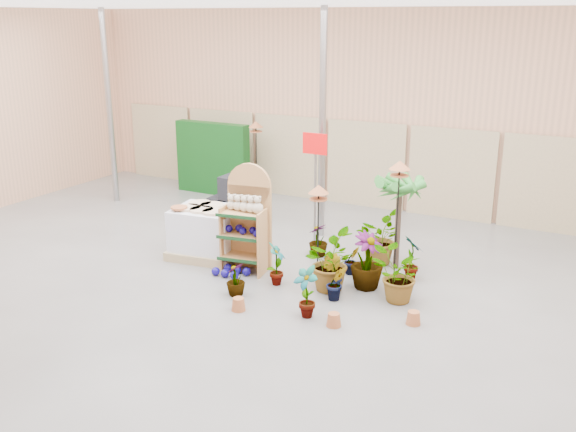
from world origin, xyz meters
name	(u,v)px	position (x,y,z in m)	size (l,w,h in m)	color
room	(254,151)	(0.00, 0.91, 2.21)	(15.20, 12.10, 4.70)	#5E5E5E
display_shelf	(247,222)	(-0.37, 1.24, 0.87)	(0.86, 0.62, 1.90)	#AB7A48
teddy_bears	(246,205)	(-0.34, 1.15, 1.20)	(0.71, 0.19, 0.31)	beige
gazing_balls_shelf	(244,230)	(-0.37, 1.13, 0.75)	(0.70, 0.24, 0.13)	#10096E
gazing_balls_floor	(231,272)	(-0.45, 0.80, 0.07)	(0.63, 0.39, 0.15)	#10096E
pallet_stack	(208,232)	(-1.35, 1.42, 0.47)	(1.44, 1.25, 0.97)	tan
charcoal_planters	(230,202)	(-2.20, 3.50, 0.42)	(0.80, 0.50, 1.00)	black
trellis_stock	(213,158)	(-3.80, 5.20, 0.90)	(2.00, 0.30, 1.80)	#0B3F11
offer_sign	(315,166)	(0.10, 2.98, 1.57)	(0.50, 0.08, 2.20)	gray
bird_table_front	(319,192)	(0.95, 1.34, 1.54)	(0.34, 0.34, 1.67)	black
bird_table_right	(400,170)	(2.17, 1.75, 1.97)	(0.34, 0.34, 2.12)	black
bird_table_back	(256,127)	(-2.38, 4.95, 1.83)	(0.34, 0.34, 1.97)	black
palm	(400,186)	(1.94, 2.53, 1.50)	(0.70, 0.70, 1.76)	#403026
potted_plant_0	(277,264)	(0.44, 0.82, 0.37)	(0.39, 0.27, 0.75)	#2D7F2E
potted_plant_1	(332,274)	(1.38, 0.99, 0.32)	(0.35, 0.28, 0.64)	#2D7F2E
potted_plant_2	(328,261)	(1.27, 1.07, 0.49)	(0.89, 0.77, 0.99)	#2D7F2E
potted_plant_3	(367,261)	(1.81, 1.41, 0.47)	(0.53, 0.53, 0.95)	#2D7F2E
potted_plant_4	(412,257)	(2.36, 2.11, 0.40)	(0.42, 0.28, 0.80)	#2D7F2E
potted_plant_5	(352,260)	(1.36, 1.86, 0.26)	(0.28, 0.23, 0.51)	#2D7F2E
potted_plant_6	(378,237)	(1.57, 2.58, 0.49)	(0.88, 0.76, 0.98)	#2D7F2E
potted_plant_7	(236,279)	(0.06, 0.16, 0.27)	(0.30, 0.30, 0.54)	#2D7F2E
potted_plant_8	(306,292)	(1.41, -0.01, 0.40)	(0.42, 0.29, 0.80)	#2D7F2E
potted_plant_9	(336,283)	(1.56, 0.74, 0.29)	(0.31, 0.25, 0.57)	#2D7F2E
potted_plant_10	(397,276)	(2.42, 1.12, 0.44)	(0.78, 0.68, 0.87)	#2D7F2E
potted_plant_11	(318,240)	(0.47, 2.39, 0.31)	(0.35, 0.35, 0.62)	#2D7F2E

